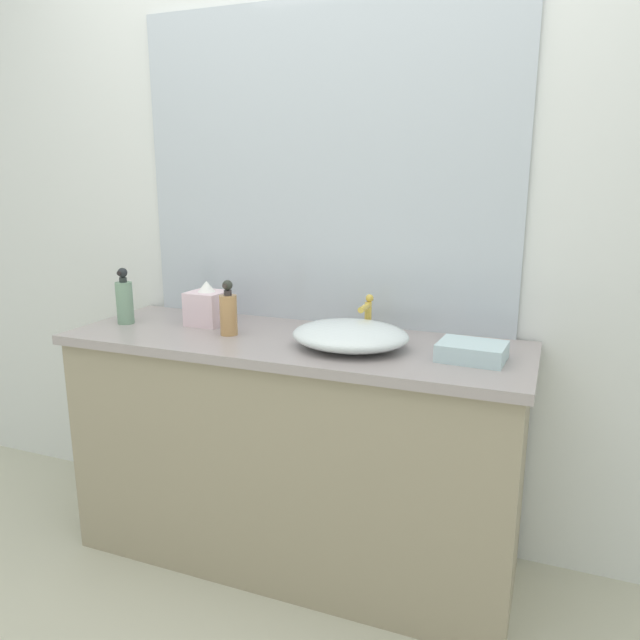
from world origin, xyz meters
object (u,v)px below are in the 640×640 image
Objects in this scene: sink_basin at (350,335)px; folded_hand_towel at (472,351)px; lotion_bottle at (125,300)px; tissue_box at (207,306)px; soap_dispenser at (228,312)px.

sink_basin is 1.94× the size of folded_hand_towel.
sink_basin is at bearing -0.26° from lotion_bottle.
folded_hand_towel is (0.39, 0.01, -0.01)m from sink_basin.
sink_basin is 0.61m from tissue_box.
soap_dispenser is at bearing -34.63° from tissue_box.
tissue_box reaches higher than folded_hand_towel.
folded_hand_towel is at bearing 1.32° from sink_basin.
soap_dispenser is at bearing -0.40° from lotion_bottle.
sink_basin is 1.96× the size of soap_dispenser.
tissue_box is (-0.60, 0.11, 0.03)m from sink_basin.
lotion_bottle is 1.28× the size of tissue_box.
tissue_box is at bearing 145.37° from soap_dispenser.
folded_hand_towel is at bearing -5.57° from tissue_box.
lotion_bottle reaches higher than folded_hand_towel.
soap_dispenser is at bearing -179.45° from folded_hand_towel.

